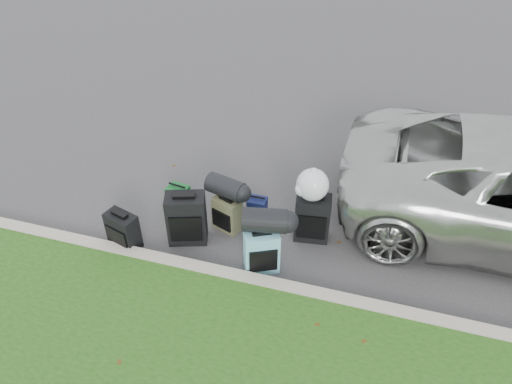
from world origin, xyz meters
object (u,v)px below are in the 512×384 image
(suitcase_olive, at_px, (227,214))
(tote_navy, at_px, (257,207))
(tote_green, at_px, (178,196))
(suitcase_teal, at_px, (262,251))
(suitcase_large_black_left, at_px, (187,218))
(suitcase_large_black_right, at_px, (312,218))
(suitcase_small_black, at_px, (123,231))

(suitcase_olive, height_order, tote_navy, suitcase_olive)
(tote_green, height_order, tote_navy, tote_green)
(suitcase_teal, bearing_deg, suitcase_olive, 112.41)
(suitcase_large_black_left, height_order, suitcase_large_black_right, suitcase_large_black_left)
(suitcase_large_black_left, xyz_separation_m, tote_green, (-0.42, 0.64, -0.21))
(suitcase_teal, relative_size, suitcase_large_black_right, 0.88)
(suitcase_large_black_left, xyz_separation_m, suitcase_large_black_right, (1.65, 0.52, -0.03))
(suitcase_teal, bearing_deg, suitcase_large_black_left, 142.36)
(suitcase_olive, xyz_separation_m, suitcase_large_black_right, (1.20, 0.15, 0.09))
(suitcase_small_black, height_order, suitcase_large_black_left, suitcase_large_black_left)
(suitcase_small_black, height_order, tote_navy, suitcase_small_black)
(suitcase_olive, distance_m, suitcase_teal, 0.93)
(suitcase_large_black_right, bearing_deg, suitcase_olive, 179.56)
(suitcase_teal, distance_m, suitcase_large_black_right, 0.93)
(suitcase_small_black, bearing_deg, suitcase_large_black_left, 41.30)
(suitcase_olive, bearing_deg, suitcase_large_black_right, 27.55)
(suitcase_small_black, xyz_separation_m, tote_navy, (1.58, 1.14, -0.13))
(tote_green, xyz_separation_m, tote_navy, (1.20, 0.14, -0.03))
(suitcase_teal, xyz_separation_m, tote_navy, (-0.36, 1.03, -0.17))
(suitcase_large_black_right, bearing_deg, suitcase_teal, -131.04)
(suitcase_small_black, bearing_deg, suitcase_teal, 19.93)
(tote_navy, bearing_deg, tote_green, -173.68)
(suitcase_large_black_left, bearing_deg, tote_green, 104.86)
(suitcase_teal, relative_size, tote_navy, 2.18)
(tote_navy, bearing_deg, suitcase_large_black_left, -135.37)
(suitcase_small_black, xyz_separation_m, suitcase_olive, (1.25, 0.74, -0.01))
(suitcase_teal, height_order, tote_green, suitcase_teal)
(suitcase_olive, distance_m, tote_navy, 0.54)
(suitcase_olive, relative_size, suitcase_large_black_right, 0.74)
(suitcase_large_black_left, relative_size, suitcase_large_black_right, 1.07)
(suitcase_large_black_left, bearing_deg, suitcase_olive, 20.88)
(suitcase_small_black, relative_size, suitcase_olive, 1.04)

